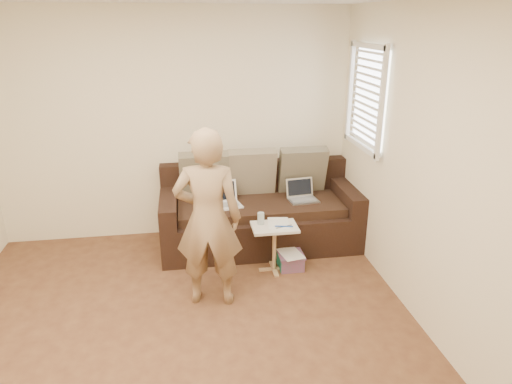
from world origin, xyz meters
TOP-DOWN VIEW (x-y plane):
  - floor at (0.00, 0.00)m, footprint 4.50×4.50m
  - wall_back at (0.00, 2.25)m, footprint 4.00×0.00m
  - wall_right at (2.00, 0.00)m, footprint 0.00×4.50m
  - window_blinds at (1.95, 1.50)m, footprint 0.12×0.88m
  - sofa at (0.90, 1.77)m, footprint 2.20×0.95m
  - pillow_left at (0.30, 2.01)m, footprint 0.55×0.29m
  - pillow_mid at (0.85, 2.02)m, footprint 0.55×0.27m
  - pillow_right at (1.45, 2.01)m, footprint 0.55×0.28m
  - laptop_silver at (1.39, 1.72)m, footprint 0.35×0.27m
  - laptop_white at (0.50, 1.69)m, footprint 0.40×0.32m
  - person at (0.27, 0.71)m, footprint 0.65×0.49m
  - side_table at (0.95, 1.15)m, footprint 0.46×0.32m
  - drinking_glass at (0.82, 1.22)m, footprint 0.07×0.07m
  - scissors at (1.03, 1.10)m, footprint 0.19×0.11m
  - paper_on_table at (1.00, 1.20)m, footprint 0.25×0.33m
  - striped_box at (1.13, 1.16)m, footprint 0.27×0.27m

SIDE VIEW (x-z plane):
  - floor at x=0.00m, z-range 0.00..0.00m
  - striped_box at x=1.13m, z-range 0.00..0.17m
  - side_table at x=0.95m, z-range 0.00..0.50m
  - sofa at x=0.90m, z-range 0.00..0.85m
  - paper_on_table at x=1.00m, z-range 0.50..0.51m
  - scissors at x=1.03m, z-range 0.50..0.52m
  - laptop_silver at x=1.39m, z-range 0.41..0.63m
  - laptop_white at x=0.50m, z-range 0.39..0.65m
  - drinking_glass at x=0.82m, z-range 0.50..0.62m
  - pillow_left at x=0.30m, z-range 0.51..1.07m
  - pillow_mid at x=0.85m, z-range 0.51..1.07m
  - pillow_right at x=1.45m, z-range 0.51..1.07m
  - person at x=0.27m, z-range 0.00..1.64m
  - wall_back at x=0.00m, z-range -0.70..3.30m
  - wall_right at x=2.00m, z-range -0.95..3.55m
  - window_blinds at x=1.95m, z-range 1.16..2.24m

